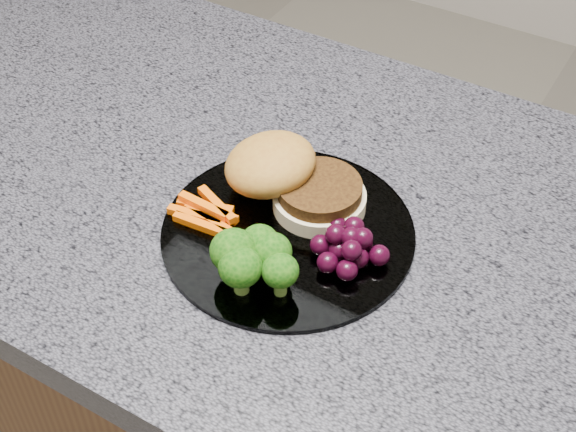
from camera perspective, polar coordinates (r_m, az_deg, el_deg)
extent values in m
cube|color=#51351B|center=(1.24, -1.50, -14.08)|extent=(1.20, 0.60, 0.86)
cube|color=#555460|center=(0.89, -2.02, 1.38)|extent=(1.20, 0.60, 0.04)
cylinder|color=white|center=(0.82, 0.00, -1.16)|extent=(0.26, 0.26, 0.01)
cylinder|color=beige|center=(0.84, 2.25, 1.11)|extent=(0.11, 0.11, 0.02)
cylinder|color=#45290D|center=(0.83, 2.28, 1.93)|extent=(0.10, 0.10, 0.01)
ellipsoid|color=#A27628|center=(0.85, -1.28, 3.34)|extent=(0.11, 0.11, 0.05)
cube|color=#F95F04|center=(0.84, -5.40, 0.37)|extent=(0.06, 0.01, 0.01)
cube|color=#F95F04|center=(0.83, -5.72, -0.19)|extent=(0.06, 0.02, 0.01)
cube|color=#F95F04|center=(0.83, -6.63, 0.03)|extent=(0.06, 0.02, 0.01)
cube|color=#F95F04|center=(0.83, -5.08, 0.82)|extent=(0.06, 0.03, 0.01)
cube|color=#F95F04|center=(0.83, -6.01, 0.71)|extent=(0.06, 0.01, 0.01)
cube|color=#F95F04|center=(0.82, -6.28, -0.63)|extent=(0.06, 0.01, 0.01)
cube|color=#F95F04|center=(0.84, -5.90, 0.66)|extent=(0.06, 0.03, 0.01)
cylinder|color=olive|center=(0.77, -3.79, -3.73)|extent=(0.02, 0.02, 0.02)
ellipsoid|color=#0E3D08|center=(0.75, -3.88, -2.48)|extent=(0.05, 0.05, 0.04)
cylinder|color=olive|center=(0.77, -1.17, -3.69)|extent=(0.01, 0.01, 0.02)
ellipsoid|color=#0E3D08|center=(0.75, -1.19, -2.55)|extent=(0.04, 0.04, 0.04)
cylinder|color=olive|center=(0.76, -3.33, -4.82)|extent=(0.01, 0.01, 0.02)
ellipsoid|color=#0E3D08|center=(0.74, -3.41, -3.64)|extent=(0.04, 0.04, 0.04)
cylinder|color=olive|center=(0.75, -0.55, -4.98)|extent=(0.01, 0.01, 0.02)
ellipsoid|color=#0E3D08|center=(0.74, -0.56, -3.91)|extent=(0.04, 0.04, 0.03)
cylinder|color=olive|center=(0.78, -1.99, -3.00)|extent=(0.01, 0.01, 0.02)
ellipsoid|color=#0E3D08|center=(0.76, -2.03, -1.89)|extent=(0.04, 0.04, 0.03)
sphere|color=black|center=(0.79, 3.64, -2.43)|extent=(0.02, 0.02, 0.02)
sphere|color=black|center=(0.78, 5.01, -2.96)|extent=(0.02, 0.02, 0.02)
sphere|color=black|center=(0.79, 5.30, -1.93)|extent=(0.02, 0.02, 0.02)
sphere|color=black|center=(0.80, 3.60, -1.35)|extent=(0.02, 0.02, 0.02)
sphere|color=black|center=(0.79, 2.32, -2.07)|extent=(0.02, 0.02, 0.02)
sphere|color=black|center=(0.77, 2.83, -3.33)|extent=(0.02, 0.02, 0.02)
sphere|color=black|center=(0.77, 4.22, -3.87)|extent=(0.02, 0.02, 0.02)
sphere|color=black|center=(0.78, 6.50, -2.80)|extent=(0.02, 0.02, 0.02)
sphere|color=black|center=(0.81, 3.50, -0.71)|extent=(0.02, 0.02, 0.02)
sphere|color=black|center=(0.78, 4.50, -1.50)|extent=(0.02, 0.02, 0.02)
sphere|color=black|center=(0.78, 3.41, -1.30)|extent=(0.02, 0.02, 0.02)
sphere|color=black|center=(0.76, 4.54, -2.44)|extent=(0.02, 0.02, 0.02)
sphere|color=black|center=(0.79, 4.73, -0.74)|extent=(0.02, 0.02, 0.02)
sphere|color=black|center=(0.78, 5.33, -1.55)|extent=(0.02, 0.02, 0.02)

